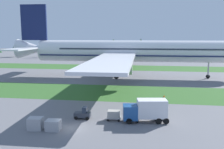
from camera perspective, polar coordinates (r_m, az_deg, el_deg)
The scene contains 14 objects.
ground_plane at distance 37.81m, azimuth -9.14°, elevation -11.92°, with size 400.00×400.00×0.00m, color slate.
grass_strip_near at distance 59.73m, azimuth -2.53°, elevation -3.99°, with size 320.00×16.71×0.01m, color #336028.
grass_strip_far at distance 104.07m, azimuth 2.00°, elevation 1.59°, with size 320.00×16.71×0.01m, color #336028.
airliner at distance 80.37m, azimuth 2.89°, elevation 5.33°, with size 71.66×87.70×23.15m.
baggage_tug at distance 41.21m, azimuth -6.62°, elevation -8.89°, with size 2.63×1.35×1.97m.
cargo_dolly_lead at distance 40.35m, azimuth 0.42°, elevation -9.06°, with size 2.23×1.54×1.55m.
cargo_dolly_second at distance 40.15m, azimuth 4.59°, elevation -9.18°, with size 2.23×1.54×1.55m.
catering_truck at distance 39.58m, azimuth 7.71°, elevation -7.94°, with size 7.21×3.27×3.58m.
ground_crew_marshaller at distance 44.14m, azimuth 7.26°, elevation -7.50°, with size 0.56×0.36×1.74m.
ground_crew_loader at distance 44.18m, azimuth 8.76°, elevation -7.52°, with size 0.39×0.46×1.74m.
uld_container_0 at distance 38.13m, azimuth -16.98°, elevation -10.61°, with size 2.00×1.60×1.77m, color #A3A3A8.
uld_container_1 at distance 37.20m, azimuth -13.20°, elevation -11.16°, with size 2.00×1.60×1.52m, color #A3A3A8.
taxiway_marker_1 at distance 56.02m, azimuth 11.73°, elevation -4.79°, with size 0.44×0.44×0.50m, color orange.
distant_tree_line at distance 143.34m, azimuth 4.49°, elevation 6.33°, with size 203.94×9.30×11.94m.
Camera 1 is at (10.63, -33.71, 13.44)m, focal length 40.30 mm.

